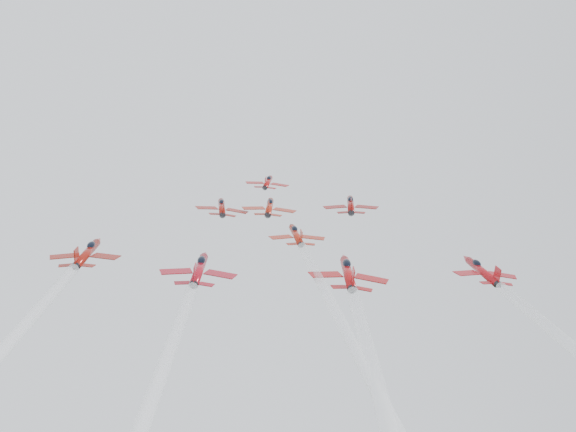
{
  "coord_description": "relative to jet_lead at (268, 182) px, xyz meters",
  "views": [
    {
      "loc": [
        -6.59,
        -111.85,
        146.37
      ],
      "look_at": [
        0.0,
        2.0,
        167.85
      ],
      "focal_mm": 45.0,
      "sensor_mm": 36.0,
      "label": 1
    }
  ],
  "objects": [
    {
      "name": "jet_lead",
      "position": [
        0.0,
        0.0,
        0.0
      ],
      "size": [
        8.72,
        11.45,
        6.29
      ],
      "rotation": [
        0.46,
        0.1,
        -0.11
      ],
      "color": "#AD1110"
    },
    {
      "name": "jet_row2_left",
      "position": [
        -8.35,
        -18.0,
        -8.81
      ],
      "size": [
        9.11,
        11.97,
        6.57
      ],
      "rotation": [
        0.46,
        0.07,
        0.11
      ],
      "color": "maroon"
    },
    {
      "name": "jet_row2_center",
      "position": [
        -0.18,
        -17.52,
        -8.57
      ],
      "size": [
        9.44,
        12.4,
        6.82
      ],
      "rotation": [
        0.46,
        0.07,
        -0.05
      ],
      "color": "#AF2310"
    },
    {
      "name": "jet_row2_right",
      "position": [
        14.27,
        -15.56,
        -7.61
      ],
      "size": [
        9.78,
        12.85,
        7.06
      ],
      "rotation": [
        0.46,
        0.02,
        -0.12
      ],
      "color": "maroon"
    },
    {
      "name": "jet_center",
      "position": [
        3.48,
        -69.69,
        -34.17
      ],
      "size": [
        8.61,
        84.28,
        42.02
      ],
      "rotation": [
        0.46,
        -0.01,
        0.1
      ],
      "color": "#B12310"
    }
  ]
}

